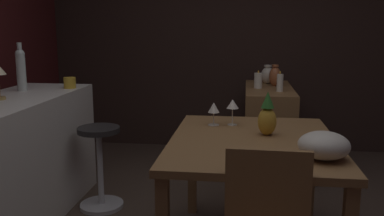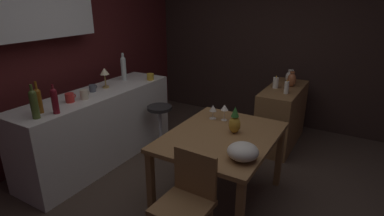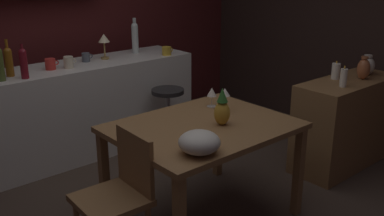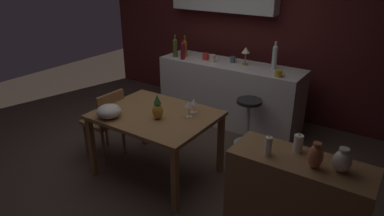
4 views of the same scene
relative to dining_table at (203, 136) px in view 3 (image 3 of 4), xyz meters
name	(u,v)px [view 3 (image 3 of 4)]	position (x,y,z in m)	size (l,w,h in m)	color
ground_plane	(172,209)	(-0.12, 0.22, -0.66)	(9.00, 9.00, 0.00)	#47382D
wall_kitchen_back	(37,5)	(-0.18, 2.30, 0.76)	(5.20, 0.33, 2.60)	#4C1919
wall_side_right	(337,12)	(2.43, 0.52, 0.64)	(0.10, 4.40, 2.60)	#33231E
dining_table	(203,136)	(0.00, 0.00, 0.00)	(1.24, 0.96, 0.74)	olive
kitchen_counter	(92,107)	(0.01, 1.66, -0.21)	(2.10, 0.60, 0.90)	silver
sideboard_cabinet	(345,123)	(1.62, -0.17, -0.25)	(1.10, 0.44, 0.82)	olive
chair_near_window	(120,193)	(-0.73, -0.05, -0.17)	(0.41, 0.41, 0.86)	olive
bar_stool	(168,118)	(0.57, 1.14, -0.31)	(0.34, 0.34, 0.64)	#262323
wine_glass_left	(225,93)	(0.34, 0.13, 0.22)	(0.08, 0.08, 0.17)	silver
wine_glass_right	(212,93)	(0.32, 0.26, 0.20)	(0.08, 0.08, 0.15)	silver
pineapple_centerpiece	(222,109)	(0.10, -0.08, 0.20)	(0.11, 0.11, 0.27)	gold
fruit_bowl	(199,142)	(-0.34, -0.34, 0.15)	(0.25, 0.25, 0.14)	beige
wine_bottle_clear	(135,36)	(0.61, 1.76, 0.42)	(0.07, 0.07, 0.37)	silver
wine_bottle_amber	(9,60)	(-0.75, 1.62, 0.38)	(0.07, 0.07, 0.32)	#8C5114
wine_bottle_ruby	(24,62)	(-0.68, 1.47, 0.38)	(0.06, 0.06, 0.29)	maroon
cup_mustard	(167,51)	(0.80, 1.45, 0.29)	(0.13, 0.09, 0.09)	gold
cup_slate	(86,57)	(0.01, 1.72, 0.29)	(0.11, 0.08, 0.09)	#515660
cup_red	(50,64)	(-0.39, 1.63, 0.29)	(0.13, 0.09, 0.10)	red
cup_cream	(69,62)	(-0.24, 1.58, 0.30)	(0.12, 0.09, 0.11)	beige
counter_lamp	(104,40)	(0.21, 1.70, 0.43)	(0.11, 0.11, 0.25)	#A58447
pillar_candle_tall	(336,71)	(1.54, -0.07, 0.24)	(0.07, 0.07, 0.17)	white
pillar_candle_short	(344,78)	(1.36, -0.25, 0.24)	(0.06, 0.06, 0.18)	white
vase_copper	(364,69)	(1.72, -0.23, 0.26)	(0.11, 0.11, 0.21)	#B26038
vase_ceramic_ivory	(367,66)	(1.90, -0.17, 0.25)	(0.14, 0.14, 0.19)	beige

